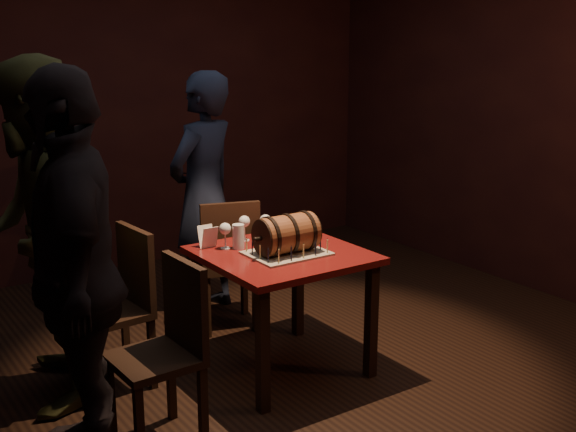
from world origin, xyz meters
The scene contains 16 objects.
room_shell centered at (0.00, 0.00, 1.40)m, with size 5.04×5.04×2.80m.
pub_table centered at (0.01, 0.00, 0.64)m, with size 0.90×0.90×0.75m.
cake_board centered at (0.01, -0.05, 0.76)m, with size 0.45×0.35×0.01m, color gray.
barrel_cake centered at (0.01, -0.05, 0.87)m, with size 0.40×0.24×0.24m.
birthday_candles centered at (0.01, -0.05, 0.80)m, with size 0.40×0.30×0.09m.
wine_glass_left centered at (-0.23, 0.25, 0.87)m, with size 0.07×0.07×0.16m.
wine_glass_mid centered at (-0.05, 0.34, 0.87)m, with size 0.07×0.07×0.16m.
wine_glass_right centered at (0.07, 0.29, 0.87)m, with size 0.07×0.07×0.16m.
pint_of_ale centered at (-0.17, 0.21, 0.82)m, with size 0.07×0.07×0.15m.
menu_card centered at (-0.31, 0.33, 0.81)m, with size 0.10×0.05×0.13m, color white, non-canonical shape.
chair_back centered at (0.04, 0.72, 0.52)m, with size 0.50×0.50×0.93m.
chair_left_rear centered at (-0.85, 0.38, 0.52)m, with size 0.43×0.43×0.93m.
chair_left_front centered at (-0.89, -0.33, 0.52)m, with size 0.41×0.41×0.93m.
person_back centered at (0.09, 1.15, 0.88)m, with size 0.64×0.42×1.76m, color #181E31.
person_left_rear centered at (-1.28, 0.41, 0.95)m, with size 0.93×0.72×1.91m, color #424422.
person_left_front centered at (-1.32, -0.31, 0.94)m, with size 1.11×0.46×1.89m, color black.
Camera 1 is at (-2.26, -3.40, 1.99)m, focal length 45.00 mm.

